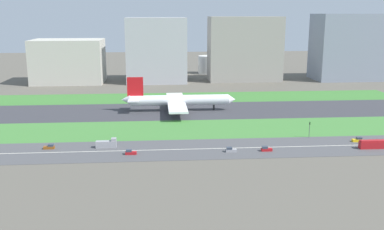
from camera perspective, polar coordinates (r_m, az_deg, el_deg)
ground_plane at (r=251.41m, az=-0.05°, el=0.55°), size 800.00×800.00×0.00m
runway at (r=251.40m, az=-0.05°, el=0.56°), size 280.00×46.00×0.10m
grass_median_north at (r=291.46m, az=-0.69°, el=2.30°), size 280.00×36.00×0.10m
grass_median_south at (r=211.70m, az=0.83°, el=-1.83°), size 280.00×36.00×0.10m
highway at (r=181.12m, az=1.79°, el=-4.42°), size 280.00×28.00×0.10m
highway_centerline at (r=181.11m, az=1.79°, el=-4.40°), size 266.00×0.50×0.01m
airliner at (r=249.62m, az=-1.99°, el=1.91°), size 65.00×56.00×19.70m
truck_0 at (r=185.61m, az=-11.02°, el=-3.70°), size 8.40×2.50×4.00m
car_3 at (r=189.92m, az=-18.03°, el=-3.97°), size 4.40×1.80×2.00m
car_2 at (r=177.43m, az=5.05°, el=-4.54°), size 4.40×1.80×2.00m
car_5 at (r=203.86m, az=20.74°, el=-3.03°), size 4.40×1.80×2.00m
car_0 at (r=175.40m, az=-8.01°, el=-4.83°), size 4.40×1.80×2.00m
car_1 at (r=180.37m, az=9.61°, el=-4.38°), size 4.40×1.80×2.00m
bus_1 at (r=195.85m, az=22.49°, el=-3.54°), size 11.60×2.50×3.50m
traffic_light at (r=202.94m, az=15.03°, el=-1.70°), size 0.36×0.50×7.20m
terminal_building at (r=367.45m, az=-15.75°, el=6.75°), size 55.08×37.67×34.47m
hangar_building at (r=359.83m, az=-4.64°, el=8.43°), size 47.60×37.47×51.49m
office_tower at (r=366.99m, az=6.86°, el=8.53°), size 59.08×27.01×52.22m
cargo_warehouse at (r=394.24m, az=19.80°, el=8.32°), size 58.61×35.98×54.35m
fuel_tank_west at (r=406.91m, az=-2.01°, el=6.29°), size 18.82×18.82×13.23m
fuel_tank_centre at (r=409.04m, az=2.06°, el=6.55°), size 17.71×17.71×16.46m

